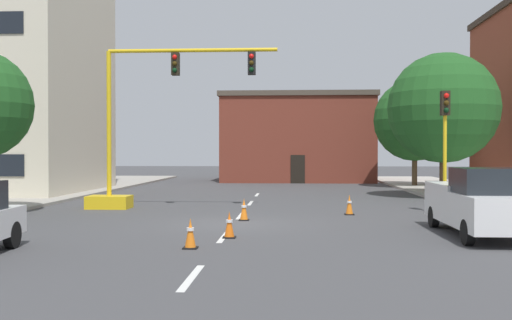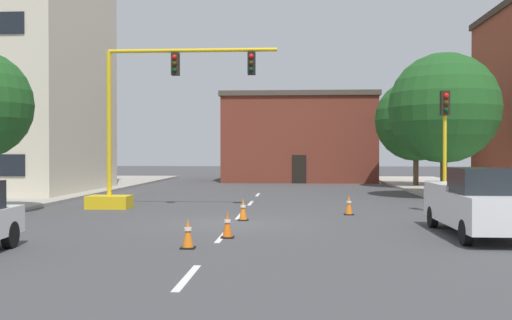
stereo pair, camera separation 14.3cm
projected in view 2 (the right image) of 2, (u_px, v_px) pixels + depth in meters
name	position (u px, v px, depth m)	size (l,w,h in m)	color
ground_plane	(233.00, 224.00, 19.85)	(160.00, 160.00, 0.00)	#424244
sidewalk_left	(6.00, 200.00, 28.61)	(6.00, 56.00, 0.14)	#9E998E
sidewalk_right	(510.00, 203.00, 27.05)	(6.00, 56.00, 0.14)	#B2ADA3
lane_stripe_seg_1	(187.00, 277.00, 11.37)	(0.16, 2.40, 0.01)	silver
lane_stripe_seg_2	(222.00, 236.00, 16.85)	(0.16, 2.40, 0.01)	silver
lane_stripe_seg_3	(240.00, 216.00, 22.34)	(0.16, 2.40, 0.01)	silver
lane_stripe_seg_4	(251.00, 203.00, 27.83)	(0.16, 2.40, 0.01)	silver
lane_stripe_seg_5	(258.00, 195.00, 33.32)	(0.16, 2.40, 0.01)	silver
building_brick_center	(299.00, 138.00, 49.73)	(12.53, 9.26, 7.20)	brown
traffic_signal_gantry	(132.00, 158.00, 25.19)	(8.13, 1.20, 6.83)	yellow
traffic_light_pole_right	(445.00, 124.00, 22.73)	(0.32, 0.47, 4.80)	yellow
tree_right_far	(416.00, 120.00, 40.30)	(5.62, 5.62, 7.43)	brown
tree_right_mid	(444.00, 108.00, 31.06)	(5.84, 5.84, 7.68)	#4C3823
pickup_truck_white	(480.00, 202.00, 16.92)	(2.02, 5.40, 1.99)	white
traffic_cone_roadside_a	(188.00, 234.00, 14.76)	(0.36, 0.36, 0.77)	black
traffic_cone_roadside_b	(243.00, 210.00, 20.82)	(0.36, 0.36, 0.79)	black
traffic_cone_roadside_c	(349.00, 205.00, 22.66)	(0.36, 0.36, 0.78)	black
traffic_cone_roadside_d	(227.00, 225.00, 16.59)	(0.36, 0.36, 0.75)	black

